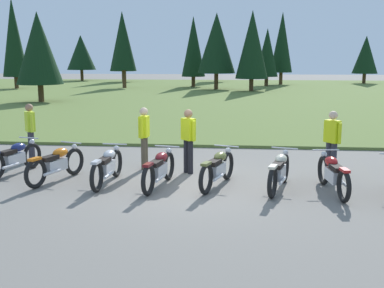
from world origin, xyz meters
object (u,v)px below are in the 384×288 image
motorcycle_olive (218,168)px  motorcycle_red (333,174)px  rider_near_row_end (30,129)px  motorcycle_silver (107,166)px  rider_with_back_turned (188,137)px  motorcycle_cream (279,171)px  rider_in_hivis_vest (332,140)px  rider_checking_bike (144,134)px  motorcycle_navy (15,158)px  motorcycle_maroon (159,169)px  motorcycle_orange (56,164)px

motorcycle_olive → motorcycle_red: (2.57, -0.30, 0.00)m
rider_near_row_end → motorcycle_silver: bearing=-38.3°
rider_with_back_turned → rider_near_row_end: (-4.67, 1.03, 0.00)m
motorcycle_cream → rider_in_hivis_vest: bearing=43.3°
motorcycle_olive → rider_checking_bike: size_ratio=1.21×
motorcycle_navy → motorcycle_olive: same height
motorcycle_red → motorcycle_navy: bearing=172.8°
motorcycle_silver → motorcycle_olive: 2.62m
motorcycle_red → rider_checking_bike: bearing=158.0°
motorcycle_maroon → motorcycle_olive: (1.35, 0.19, 0.00)m
motorcycle_cream → rider_in_hivis_vest: 1.99m
rider_with_back_turned → rider_near_row_end: bearing=167.6°
motorcycle_olive → motorcycle_red: bearing=-6.7°
motorcycle_maroon → motorcycle_cream: same height
motorcycle_navy → rider_in_hivis_vest: (8.06, 0.48, 0.51)m
motorcycle_navy → motorcycle_red: 7.89m
motorcycle_maroon → rider_checking_bike: rider_checking_bike is taller
rider_in_hivis_vest → rider_near_row_end: same height
motorcycle_maroon → motorcycle_red: 3.92m
motorcycle_silver → motorcycle_cream: 4.03m
motorcycle_orange → motorcycle_olive: bearing=-1.7°
motorcycle_navy → rider_near_row_end: (-0.22, 1.54, 0.51)m
motorcycle_orange → rider_checking_bike: (1.90, 1.44, 0.51)m
motorcycle_navy → rider_checking_bike: 3.38m
motorcycle_orange → rider_near_row_end: 2.67m
motorcycle_orange → motorcycle_silver: (1.30, -0.14, 0.00)m
rider_in_hivis_vest → motorcycle_orange: bearing=-171.2°
rider_checking_bike → motorcycle_silver: bearing=-110.7°
motorcycle_navy → motorcycle_silver: size_ratio=0.98×
motorcycle_silver → motorcycle_maroon: bearing=-7.3°
motorcycle_maroon → motorcycle_olive: bearing=7.9°
motorcycle_cream → rider_in_hivis_vest: size_ratio=1.22×
motorcycle_cream → rider_near_row_end: size_ratio=1.22×
motorcycle_maroon → motorcycle_olive: size_ratio=1.03×
rider_checking_bike → motorcycle_red: bearing=-22.0°
motorcycle_silver → rider_in_hivis_vest: size_ratio=1.26×
motorcycle_olive → rider_with_back_turned: 1.54m
rider_in_hivis_vest → rider_near_row_end: size_ratio=1.00×
motorcycle_navy → rider_with_back_turned: bearing=6.6°
motorcycle_orange → motorcycle_navy: bearing=156.8°
motorcycle_red → rider_with_back_turned: (-3.38, 1.51, 0.51)m
motorcycle_navy → motorcycle_maroon: bearing=-12.6°
motorcycle_maroon → rider_with_back_turned: size_ratio=1.25×
rider_with_back_turned → rider_in_hivis_vest: same height
motorcycle_maroon → rider_near_row_end: (-4.13, 2.42, 0.51)m
rider_in_hivis_vest → motorcycle_cream: bearing=-136.7°
motorcycle_orange → rider_in_hivis_vest: 6.83m
motorcycle_olive → motorcycle_orange: bearing=178.3°
motorcycle_silver → motorcycle_cream: size_ratio=1.03×
motorcycle_maroon → motorcycle_red: same height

